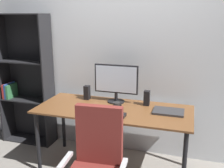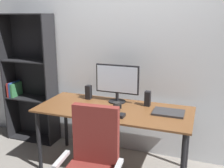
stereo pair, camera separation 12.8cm
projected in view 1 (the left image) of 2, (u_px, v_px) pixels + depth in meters
name	position (u px, v px, depth m)	size (l,w,h in m)	color
ground_plane	(113.00, 168.00, 3.05)	(12.00, 12.00, 0.00)	gray
back_wall	(126.00, 51.00, 3.21)	(6.40, 0.10, 2.60)	silver
desk	(114.00, 115.00, 2.88)	(1.70, 0.73, 0.74)	brown
monitor	(116.00, 81.00, 3.01)	(0.51, 0.20, 0.45)	black
keyboard	(103.00, 114.00, 2.67)	(0.29, 0.11, 0.02)	silver
mouse	(123.00, 115.00, 2.62)	(0.06, 0.10, 0.03)	black
coffee_mug	(117.00, 106.00, 2.80)	(0.10, 0.08, 0.09)	black
laptop	(168.00, 111.00, 2.74)	(0.32, 0.23, 0.02)	#2D2D30
speaker_left	(87.00, 93.00, 3.15)	(0.06, 0.07, 0.17)	black
speaker_right	(147.00, 98.00, 2.94)	(0.06, 0.07, 0.17)	black
bookshelf	(26.00, 81.00, 3.55)	(0.71, 0.28, 1.75)	black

